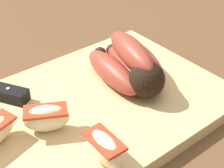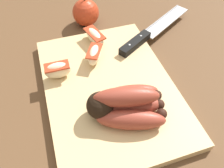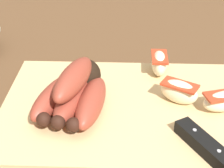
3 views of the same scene
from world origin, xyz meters
The scene contains 5 objects.
ground_plane centered at (0.00, 0.00, 0.00)m, with size 6.00×6.00×0.00m, color brown.
cutting_board centered at (-0.01, 0.01, 0.01)m, with size 0.38×0.26×0.02m, color tan.
banana_bunch centered at (0.06, 0.02, 0.05)m, with size 0.12×0.15×0.07m.
apple_wedge_near centered at (-0.07, -0.09, 0.04)m, with size 0.03×0.06×0.04m.
apple_wedge_middle centered at (-0.09, 0.00, 0.04)m, with size 0.06×0.05×0.04m.
Camera 1 is at (-0.23, -0.31, 0.33)m, focal length 56.43 mm.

